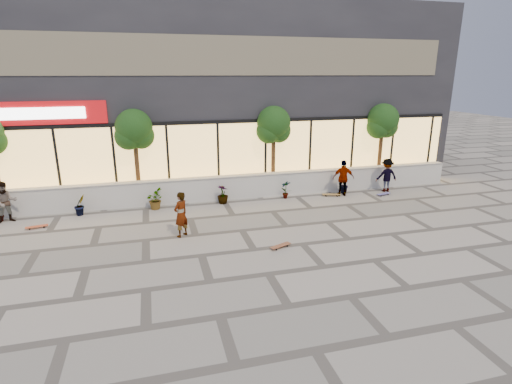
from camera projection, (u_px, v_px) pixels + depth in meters
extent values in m
plane|color=#A79F91|center=(269.00, 274.00, 10.96)|extent=(80.00, 80.00, 0.00)
cube|color=silver|center=(223.00, 188.00, 17.30)|extent=(22.00, 0.35, 1.00)
cube|color=#B2AFA8|center=(222.00, 177.00, 17.15)|extent=(22.00, 0.42, 0.04)
cube|color=#25242A|center=(203.00, 93.00, 21.32)|extent=(24.00, 9.00, 8.50)
cube|color=#F6BF62|center=(218.00, 157.00, 17.86)|extent=(23.04, 0.05, 3.00)
cube|color=black|center=(217.00, 122.00, 17.39)|extent=(23.04, 0.08, 0.15)
cube|color=#A30B0F|center=(39.00, 113.00, 15.49)|extent=(5.00, 0.10, 0.90)
cube|color=white|center=(38.00, 113.00, 15.43)|extent=(3.40, 0.06, 0.45)
cube|color=brown|center=(215.00, 56.00, 16.63)|extent=(21.60, 0.05, 1.60)
imported|color=#1C3A12|center=(80.00, 205.00, 15.42)|extent=(0.57, 0.57, 0.81)
imported|color=#1C3A12|center=(154.00, 199.00, 16.10)|extent=(0.68, 0.77, 0.81)
imported|color=#1C3A12|center=(223.00, 194.00, 16.79)|extent=(0.64, 0.64, 0.81)
imported|color=#1C3A12|center=(286.00, 189.00, 17.48)|extent=(0.46, 0.35, 0.81)
imported|color=#1C3A12|center=(344.00, 185.00, 18.17)|extent=(0.55, 0.57, 0.81)
cylinder|color=#4D2C1B|center=(137.00, 164.00, 16.77)|extent=(0.18, 0.18, 3.24)
sphere|color=#1C3A12|center=(134.00, 127.00, 16.32)|extent=(1.50, 1.50, 1.50)
sphere|color=#1C3A12|center=(128.00, 136.00, 16.32)|extent=(1.10, 1.10, 1.10)
sphere|color=#1C3A12|center=(141.00, 136.00, 16.53)|extent=(1.10, 1.10, 1.10)
cylinder|color=#4D2C1B|center=(273.00, 157.00, 18.24)|extent=(0.18, 0.18, 3.24)
sphere|color=#1C3A12|center=(274.00, 123.00, 17.80)|extent=(1.50, 1.50, 1.50)
sphere|color=#1C3A12|center=(269.00, 131.00, 17.79)|extent=(1.10, 1.10, 1.10)
sphere|color=#1C3A12|center=(279.00, 131.00, 18.01)|extent=(1.10, 1.10, 1.10)
cylinder|color=#4D2C1B|center=(380.00, 151.00, 19.60)|extent=(0.18, 0.18, 3.24)
sphere|color=#1C3A12|center=(383.00, 119.00, 19.15)|extent=(1.50, 1.50, 1.50)
sphere|color=#1C3A12|center=(378.00, 127.00, 19.15)|extent=(1.10, 1.10, 1.10)
sphere|color=#1C3A12|center=(386.00, 126.00, 19.36)|extent=(1.10, 1.10, 1.10)
imported|color=silver|center=(181.00, 214.00, 13.29)|extent=(0.67, 0.65, 1.56)
imported|color=#8B7659|center=(6.00, 202.00, 14.57)|extent=(0.90, 0.80, 1.54)
imported|color=silver|center=(343.00, 178.00, 17.74)|extent=(1.02, 0.62, 1.62)
imported|color=maroon|center=(387.00, 175.00, 18.41)|extent=(1.04, 0.65, 1.54)
cube|color=brown|center=(281.00, 245.00, 12.58)|extent=(0.75, 0.46, 0.02)
cylinder|color=black|center=(285.00, 245.00, 12.78)|extent=(0.06, 0.05, 0.05)
cylinder|color=black|center=(287.00, 246.00, 12.68)|extent=(0.06, 0.05, 0.05)
cylinder|color=black|center=(274.00, 248.00, 12.51)|extent=(0.06, 0.05, 0.05)
cylinder|color=black|center=(276.00, 250.00, 12.41)|extent=(0.06, 0.05, 0.05)
cube|color=#AF4120|center=(37.00, 226.00, 14.15)|extent=(0.75, 0.32, 0.02)
cylinder|color=black|center=(44.00, 226.00, 14.32)|extent=(0.06, 0.04, 0.05)
cylinder|color=black|center=(44.00, 227.00, 14.20)|extent=(0.06, 0.04, 0.05)
cylinder|color=black|center=(30.00, 228.00, 14.13)|extent=(0.06, 0.04, 0.05)
cylinder|color=black|center=(30.00, 229.00, 14.02)|extent=(0.06, 0.04, 0.05)
cube|color=olive|center=(331.00, 194.00, 17.85)|extent=(0.83, 0.44, 0.02)
cylinder|color=black|center=(337.00, 195.00, 17.93)|extent=(0.06, 0.05, 0.06)
cylinder|color=black|center=(337.00, 196.00, 17.79)|extent=(0.06, 0.05, 0.06)
cylinder|color=black|center=(326.00, 195.00, 17.95)|extent=(0.06, 0.05, 0.06)
cylinder|color=black|center=(326.00, 196.00, 17.81)|extent=(0.06, 0.05, 0.06)
cube|color=#585399|center=(384.00, 194.00, 17.98)|extent=(0.74, 0.37, 0.02)
cylinder|color=black|center=(386.00, 194.00, 18.16)|extent=(0.06, 0.04, 0.05)
cylinder|color=black|center=(388.00, 194.00, 18.05)|extent=(0.06, 0.04, 0.05)
cylinder|color=black|center=(379.00, 195.00, 17.94)|extent=(0.06, 0.04, 0.05)
cylinder|color=black|center=(381.00, 196.00, 17.84)|extent=(0.06, 0.04, 0.05)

